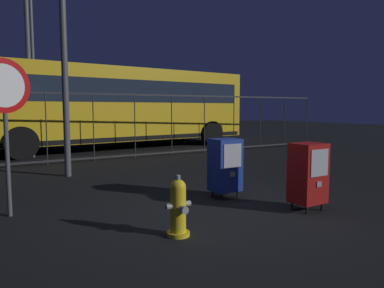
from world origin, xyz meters
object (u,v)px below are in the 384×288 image
object	(u,v)px
fire_hydrant	(178,207)
stop_sign	(5,104)
street_light_far_right	(32,37)
street_light_far_left	(27,30)
bus_far	(124,105)
newspaper_box_primary	(225,165)
newspaper_box_secondary	(308,173)
bus_near	(117,104)

from	to	relation	value
fire_hydrant	stop_sign	size ratio (longest dim) A/B	0.33
street_light_far_right	street_light_far_left	bearing A→B (deg)	-100.20
bus_far	street_light_far_left	bearing A→B (deg)	-137.85
fire_hydrant	newspaper_box_primary	distance (m)	2.06
street_light_far_left	stop_sign	bearing A→B (deg)	-100.91
fire_hydrant	newspaper_box_primary	xyz separation A→B (m)	(1.64, 1.23, 0.22)
newspaper_box_secondary	bus_near	xyz separation A→B (m)	(0.63, 9.75, 1.14)
stop_sign	bus_far	size ratio (longest dim) A/B	0.21
stop_sign	bus_far	xyz separation A→B (m)	(6.20, 11.36, 0.11)
newspaper_box_secondary	bus_far	bearing A→B (deg)	80.08
newspaper_box_primary	street_light_far_right	size ratio (longest dim) A/B	0.13
bus_far	newspaper_box_secondary	bearing A→B (deg)	-101.67
stop_sign	street_light_far_right	distance (m)	11.83
stop_sign	bus_far	bearing A→B (deg)	61.37
newspaper_box_secondary	street_light_far_right	bearing A→B (deg)	97.49
fire_hydrant	stop_sign	bearing A→B (deg)	129.95
bus_far	bus_near	bearing A→B (deg)	-117.00
stop_sign	bus_far	distance (m)	12.94
fire_hydrant	street_light_far_left	xyz separation A→B (m)	(-0.37, 8.58, 3.56)
fire_hydrant	bus_far	size ratio (longest dim) A/B	0.07
street_light_far_left	street_light_far_right	distance (m)	4.76
bus_near	fire_hydrant	bearing A→B (deg)	-110.50
newspaper_box_primary	bus_far	bearing A→B (deg)	76.44
fire_hydrant	bus_near	xyz separation A→B (m)	(2.84, 9.69, 1.36)
newspaper_box_primary	newspaper_box_secondary	bearing A→B (deg)	-66.02
stop_sign	bus_near	xyz separation A→B (m)	(4.48, 7.72, 0.11)
fire_hydrant	street_light_far_right	xyz separation A→B (m)	(0.47, 13.23, 4.18)
newspaper_box_secondary	bus_near	bearing A→B (deg)	86.33
newspaper_box_primary	bus_near	world-z (taller)	bus_near
fire_hydrant	street_light_far_left	world-z (taller)	street_light_far_left
bus_near	street_light_far_left	bearing A→B (deg)	-165.19
stop_sign	bus_near	distance (m)	8.93
fire_hydrant	stop_sign	xyz separation A→B (m)	(-1.64, 1.96, 1.25)
street_light_far_right	bus_near	bearing A→B (deg)	-56.20
street_light_far_left	fire_hydrant	bearing A→B (deg)	-87.54
bus_near	street_light_far_left	distance (m)	4.05
fire_hydrant	bus_near	bearing A→B (deg)	73.66
newspaper_box_secondary	bus_near	size ratio (longest dim) A/B	0.10
newspaper_box_primary	street_light_far_right	xyz separation A→B (m)	(-1.17, 12.00, 3.96)
newspaper_box_secondary	bus_near	world-z (taller)	bus_near
newspaper_box_primary	stop_sign	world-z (taller)	stop_sign
newspaper_box_primary	stop_sign	size ratio (longest dim) A/B	0.46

